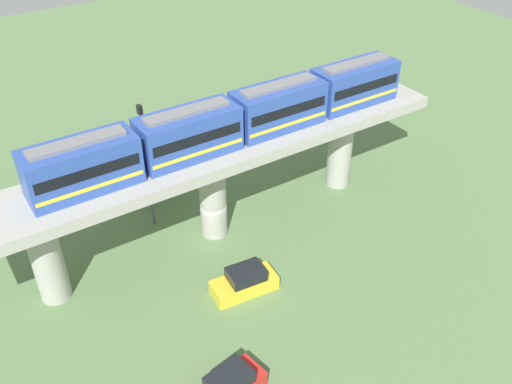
{
  "coord_description": "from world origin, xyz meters",
  "views": [
    {
      "loc": [
        28.35,
        -15.04,
        26.05
      ],
      "look_at": [
        2.5,
        1.98,
        4.27
      ],
      "focal_mm": 39.36,
      "sensor_mm": 36.0,
      "label": 1
    }
  ],
  "objects_px": {
    "train": "(235,120)",
    "signal_post": "(146,162)",
    "parked_car_yellow": "(245,282)",
    "tree_near_viaduct": "(151,156)"
  },
  "relations": [
    {
      "from": "train",
      "to": "signal_post",
      "type": "height_order",
      "value": "train"
    },
    {
      "from": "parked_car_yellow",
      "to": "tree_near_viaduct",
      "type": "distance_m",
      "value": 13.4
    },
    {
      "from": "tree_near_viaduct",
      "to": "signal_post",
      "type": "bearing_deg",
      "value": -26.16
    },
    {
      "from": "tree_near_viaduct",
      "to": "signal_post",
      "type": "distance_m",
      "value": 4.23
    },
    {
      "from": "train",
      "to": "signal_post",
      "type": "relative_size",
      "value": 2.83
    },
    {
      "from": "parked_car_yellow",
      "to": "train",
      "type": "bearing_deg",
      "value": 158.08
    },
    {
      "from": "train",
      "to": "signal_post",
      "type": "distance_m",
      "value": 7.04
    },
    {
      "from": "parked_car_yellow",
      "to": "signal_post",
      "type": "bearing_deg",
      "value": -162.79
    },
    {
      "from": "tree_near_viaduct",
      "to": "signal_post",
      "type": "height_order",
      "value": "signal_post"
    },
    {
      "from": "train",
      "to": "parked_car_yellow",
      "type": "distance_m",
      "value": 10.63
    }
  ]
}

